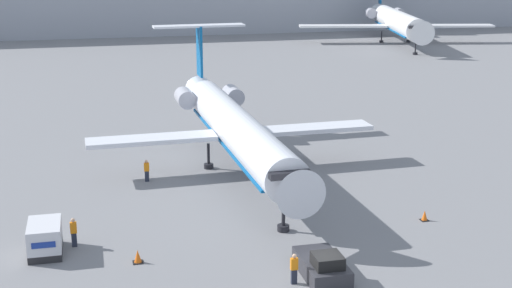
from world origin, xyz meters
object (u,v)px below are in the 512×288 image
at_px(pushback_tug, 322,266).
at_px(worker_by_wing, 147,170).
at_px(luggage_cart, 45,238).
at_px(airplane_parked_far_left, 397,22).
at_px(worker_near_tug, 294,268).
at_px(traffic_cone_left, 138,257).
at_px(airplane_main, 235,127).
at_px(worker_on_apron, 74,232).
at_px(traffic_cone_right, 425,216).

xyz_separation_m(pushback_tug, worker_by_wing, (-8.08, 19.12, 0.32)).
xyz_separation_m(luggage_cart, airplane_parked_far_left, (60.64, 83.82, 3.13)).
bearing_deg(worker_near_tug, traffic_cone_left, 149.87).
relative_size(pushback_tug, worker_near_tug, 2.48).
bearing_deg(airplane_main, worker_on_apron, -135.02).
bearing_deg(traffic_cone_right, traffic_cone_left, -173.62).
relative_size(worker_by_wing, worker_on_apron, 0.95).
bearing_deg(worker_near_tug, worker_on_apron, 145.85).
bearing_deg(traffic_cone_right, pushback_tug, -146.01).
height_order(luggage_cart, traffic_cone_right, luggage_cart).
bearing_deg(traffic_cone_right, worker_by_wing, 143.97).
height_order(worker_on_apron, traffic_cone_left, worker_on_apron).
height_order(airplane_main, airplane_parked_far_left, airplane_parked_far_left).
height_order(worker_by_wing, traffic_cone_left, worker_by_wing).
bearing_deg(pushback_tug, airplane_parked_far_left, 63.41).
xyz_separation_m(airplane_main, traffic_cone_left, (-9.25, -16.13, -3.36)).
distance_m(worker_near_tug, worker_on_apron, 14.24).
xyz_separation_m(pushback_tug, traffic_cone_right, (9.45, 6.37, -0.27)).
relative_size(worker_by_wing, airplane_parked_far_left, 0.05).
xyz_separation_m(traffic_cone_right, airplane_parked_far_left, (35.92, 84.29, 3.75)).
relative_size(worker_on_apron, traffic_cone_right, 2.58).
bearing_deg(airplane_main, worker_by_wing, -170.68).
height_order(worker_near_tug, traffic_cone_left, worker_near_tug).
bearing_deg(traffic_cone_right, worker_near_tug, -148.47).
bearing_deg(pushback_tug, traffic_cone_left, 157.14).
distance_m(luggage_cart, worker_by_wing, 14.23).
bearing_deg(worker_on_apron, airplane_main, 44.98).
distance_m(airplane_main, worker_by_wing, 7.98).
xyz_separation_m(pushback_tug, traffic_cone_left, (-9.96, 4.20, -0.24)).
bearing_deg(airplane_parked_far_left, worker_on_apron, -125.33).
xyz_separation_m(airplane_main, worker_by_wing, (-7.37, -1.21, -2.80)).
height_order(traffic_cone_left, airplane_parked_far_left, airplane_parked_far_left).
bearing_deg(airplane_main, pushback_tug, -88.00).
height_order(pushback_tug, traffic_cone_left, pushback_tug).
distance_m(luggage_cart, airplane_parked_far_left, 103.50).
bearing_deg(airplane_main, worker_near_tug, -93.00).
bearing_deg(pushback_tug, luggage_cart, 155.88).
bearing_deg(airplane_parked_far_left, luggage_cart, -125.88).
distance_m(airplane_main, worker_on_apron, 18.41).
height_order(airplane_main, worker_on_apron, airplane_main).
relative_size(luggage_cart, airplane_parked_far_left, 0.08).
bearing_deg(airplane_main, traffic_cone_left, -119.82).
relative_size(luggage_cart, traffic_cone_left, 4.00).
relative_size(pushback_tug, luggage_cart, 1.39).
relative_size(airplane_main, airplane_parked_far_left, 0.89).
bearing_deg(traffic_cone_right, luggage_cart, 178.92).
bearing_deg(luggage_cart, worker_by_wing, 59.68).
relative_size(pushback_tug, worker_by_wing, 2.47).
height_order(pushback_tug, traffic_cone_right, pushback_tug).
height_order(luggage_cart, traffic_cone_left, luggage_cart).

